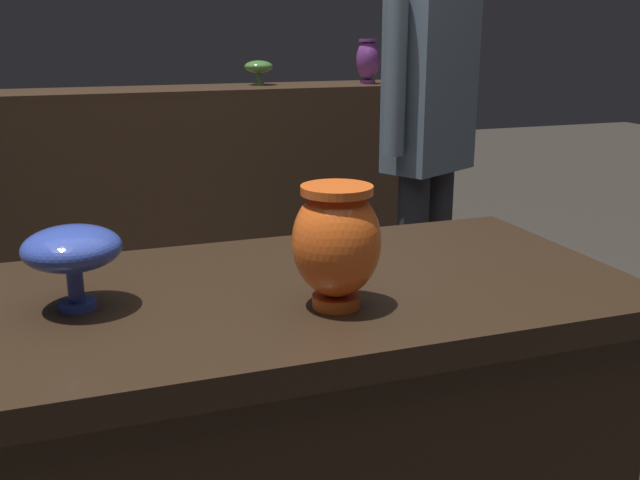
% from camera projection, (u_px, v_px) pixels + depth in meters
% --- Properties ---
extents(display_plinth, '(1.20, 0.64, 0.80)m').
position_uv_depth(display_plinth, '(306.00, 471.00, 1.46)').
color(display_plinth, black).
rests_on(display_plinth, ground_plane).
extents(back_display_shelf, '(2.60, 0.40, 0.99)m').
position_uv_depth(back_display_shelf, '(157.00, 197.00, 3.43)').
color(back_display_shelf, '#422D1E').
rests_on(back_display_shelf, ground_plane).
extents(vase_centerpiece, '(0.15, 0.15, 0.21)m').
position_uv_depth(vase_centerpiece, '(336.00, 241.00, 1.21)').
color(vase_centerpiece, '#E55B1E').
rests_on(vase_centerpiece, display_plinth).
extents(vase_tall_behind, '(0.16, 0.16, 0.14)m').
position_uv_depth(vase_tall_behind, '(72.00, 250.00, 1.20)').
color(vase_tall_behind, '#2D429E').
rests_on(vase_tall_behind, display_plinth).
extents(shelf_vase_far_right, '(0.12, 0.12, 0.21)m').
position_uv_depth(shelf_vase_far_right, '(368.00, 60.00, 3.55)').
color(shelf_vase_far_right, '#7A388E').
rests_on(shelf_vase_far_right, back_display_shelf).
extents(shelf_vase_right, '(0.14, 0.14, 0.11)m').
position_uv_depth(shelf_vase_right, '(259.00, 67.00, 3.49)').
color(shelf_vase_right, '#477A38').
rests_on(shelf_vase_right, back_display_shelf).
extents(visitor_near_right, '(0.42, 0.31, 1.57)m').
position_uv_depth(visitor_near_right, '(429.00, 128.00, 2.54)').
color(visitor_near_right, '#232328').
rests_on(visitor_near_right, ground_plane).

